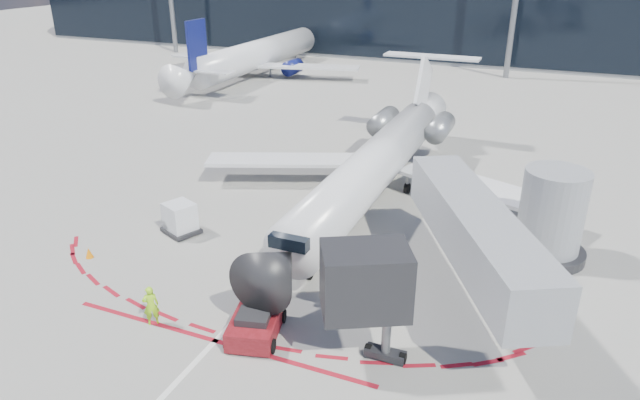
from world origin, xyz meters
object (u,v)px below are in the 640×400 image
at_px(regional_jet, 379,161).
at_px(ramp_worker, 151,305).
at_px(pushback_tug, 256,324).
at_px(uld_container, 180,219).

distance_m(regional_jet, ramp_worker, 17.60).
distance_m(pushback_tug, uld_container, 10.72).
height_order(regional_jet, uld_container, regional_jet).
bearing_deg(ramp_worker, pushback_tug, 151.51).
xyz_separation_m(regional_jet, uld_container, (-8.69, -9.24, -1.62)).
relative_size(regional_jet, ramp_worker, 16.32).
height_order(pushback_tug, uld_container, uld_container).
xyz_separation_m(regional_jet, ramp_worker, (-4.72, -16.88, -1.59)).
height_order(pushback_tug, ramp_worker, ramp_worker).
bearing_deg(regional_jet, ramp_worker, -105.63).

